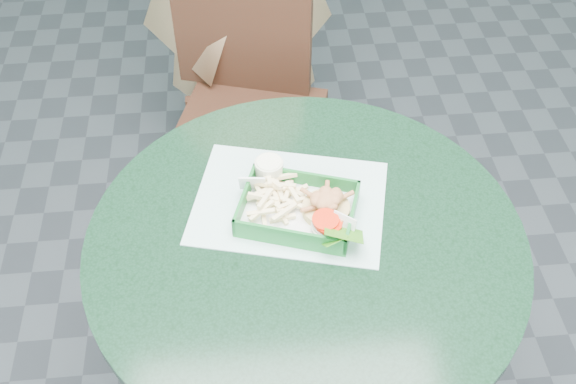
{
  "coord_description": "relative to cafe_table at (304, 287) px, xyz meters",
  "views": [
    {
      "loc": [
        -0.13,
        -0.92,
        1.91
      ],
      "look_at": [
        -0.03,
        0.1,
        0.81
      ],
      "focal_mm": 42.0,
      "sensor_mm": 36.0,
      "label": 1
    }
  ],
  "objects": [
    {
      "name": "cafe_table",
      "position": [
        0.0,
        0.0,
        0.0
      ],
      "size": [
        0.97,
        0.97,
        0.75
      ],
      "color": "#25252D",
      "rests_on": "floor"
    },
    {
      "name": "dining_chair",
      "position": [
        -0.1,
        0.82,
        -0.05
      ],
      "size": [
        0.45,
        0.45,
        0.93
      ],
      "rotation": [
        0.0,
        0.0,
        -0.29
      ],
      "color": "brown",
      "rests_on": "floor"
    },
    {
      "name": "placemat",
      "position": [
        -0.03,
        0.1,
        0.17
      ],
      "size": [
        0.5,
        0.42,
        0.0
      ],
      "primitive_type": "cube",
      "rotation": [
        0.0,
        0.0,
        -0.25
      ],
      "color": "#ACD6D2",
      "rests_on": "cafe_table"
    },
    {
      "name": "food_basket",
      "position": [
        -0.01,
        0.06,
        0.19
      ],
      "size": [
        0.25,
        0.18,
        0.05
      ],
      "rotation": [
        0.0,
        0.0,
        -0.32
      ],
      "color": "#166828",
      "rests_on": "placemat"
    },
    {
      "name": "crab_sandwich",
      "position": [
        0.05,
        0.07,
        0.22
      ],
      "size": [
        0.11,
        0.11,
        0.07
      ],
      "rotation": [
        0.0,
        0.0,
        -0.34
      ],
      "color": "tan",
      "rests_on": "food_basket"
    },
    {
      "name": "fries_pile",
      "position": [
        -0.07,
        0.08,
        0.21
      ],
      "size": [
        0.13,
        0.14,
        0.05
      ],
      "primitive_type": null,
      "rotation": [
        0.0,
        0.0,
        -0.13
      ],
      "color": "#FFE6A5",
      "rests_on": "food_basket"
    },
    {
      "name": "sauce_ramekin",
      "position": [
        -0.1,
        0.15,
        0.22
      ],
      "size": [
        0.07,
        0.07,
        0.04
      ],
      "rotation": [
        0.0,
        0.0,
        -0.11
      ],
      "color": "beige",
      "rests_on": "food_basket"
    },
    {
      "name": "garnish_cup",
      "position": [
        0.07,
        0.01,
        0.21
      ],
      "size": [
        0.1,
        0.1,
        0.04
      ],
      "rotation": [
        0.0,
        0.0,
        0.24
      ],
      "color": "beige",
      "rests_on": "food_basket"
    }
  ]
}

